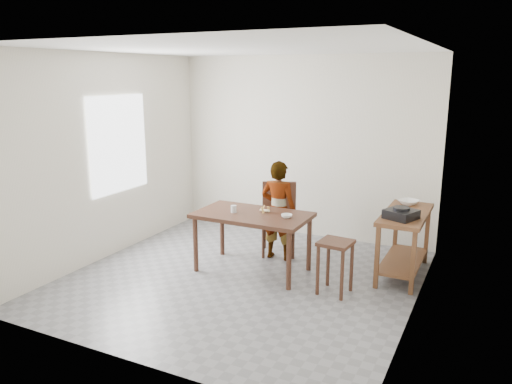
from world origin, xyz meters
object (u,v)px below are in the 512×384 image
at_px(stool, 335,267).
at_px(dining_chair, 279,220).
at_px(dining_table, 252,242).
at_px(child, 278,210).
at_px(prep_counter, 404,244).

bearing_deg(stool, dining_chair, 140.46).
bearing_deg(dining_table, child, 78.47).
relative_size(prep_counter, dining_chair, 1.24).
relative_size(prep_counter, stool, 1.95).
distance_m(dining_chair, stool, 1.42).
distance_m(prep_counter, stool, 1.06).
bearing_deg(dining_table, stool, -8.96).
relative_size(dining_table, dining_chair, 1.44).
height_order(child, dining_chair, child).
relative_size(dining_table, prep_counter, 1.17).
bearing_deg(dining_chair, dining_table, -115.81).
xyz_separation_m(dining_table, child, (0.11, 0.55, 0.29)).
xyz_separation_m(dining_table, prep_counter, (1.72, 0.70, 0.03)).
height_order(prep_counter, dining_chair, dining_chair).
bearing_deg(child, dining_chair, -69.66).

